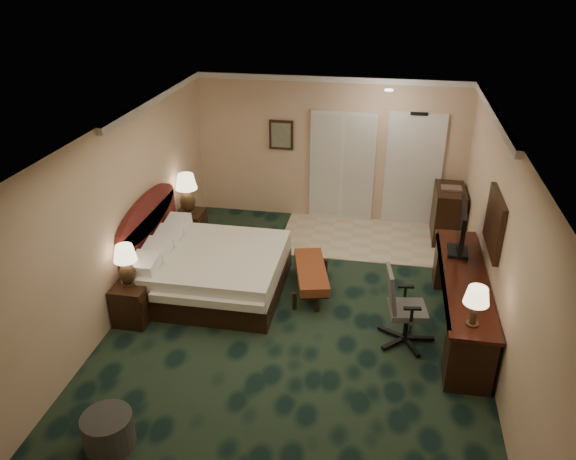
% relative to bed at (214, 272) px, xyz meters
% --- Properties ---
extents(floor, '(5.00, 7.50, 0.00)m').
position_rel_bed_xyz_m(floor, '(1.38, -0.78, -0.32)').
color(floor, black).
rests_on(floor, ground).
extents(ceiling, '(5.00, 7.50, 0.00)m').
position_rel_bed_xyz_m(ceiling, '(1.38, -0.78, 2.38)').
color(ceiling, silver).
rests_on(ceiling, wall_back).
extents(wall_back, '(5.00, 0.00, 2.70)m').
position_rel_bed_xyz_m(wall_back, '(1.38, 2.97, 1.03)').
color(wall_back, tan).
rests_on(wall_back, ground).
extents(wall_left, '(0.00, 7.50, 2.70)m').
position_rel_bed_xyz_m(wall_left, '(-1.12, -0.78, 1.03)').
color(wall_left, tan).
rests_on(wall_left, ground).
extents(wall_right, '(0.00, 7.50, 2.70)m').
position_rel_bed_xyz_m(wall_right, '(3.88, -0.78, 1.03)').
color(wall_right, tan).
rests_on(wall_right, ground).
extents(crown_molding, '(5.00, 7.50, 0.10)m').
position_rel_bed_xyz_m(crown_molding, '(1.38, -0.78, 2.33)').
color(crown_molding, silver).
rests_on(crown_molding, wall_back).
extents(tile_patch, '(3.20, 1.70, 0.01)m').
position_rel_bed_xyz_m(tile_patch, '(2.28, 2.12, -0.32)').
color(tile_patch, beige).
rests_on(tile_patch, ground).
extents(headboard, '(0.12, 2.00, 1.40)m').
position_rel_bed_xyz_m(headboard, '(-1.06, 0.22, 0.38)').
color(headboard, '#471115').
rests_on(headboard, ground).
extents(entry_door, '(1.02, 0.06, 2.18)m').
position_rel_bed_xyz_m(entry_door, '(2.93, 2.94, 0.73)').
color(entry_door, silver).
rests_on(entry_door, ground).
extents(closet_doors, '(1.20, 0.06, 2.10)m').
position_rel_bed_xyz_m(closet_doors, '(1.63, 2.93, 0.73)').
color(closet_doors, silver).
rests_on(closet_doors, ground).
extents(wall_art, '(0.45, 0.06, 0.55)m').
position_rel_bed_xyz_m(wall_art, '(0.48, 2.93, 1.28)').
color(wall_art, '#54655A').
rests_on(wall_art, wall_back).
extents(wall_mirror, '(0.05, 0.95, 0.75)m').
position_rel_bed_xyz_m(wall_mirror, '(3.84, -0.18, 1.23)').
color(wall_mirror, white).
rests_on(wall_mirror, wall_right).
extents(bed, '(2.04, 1.89, 0.65)m').
position_rel_bed_xyz_m(bed, '(0.00, 0.00, 0.00)').
color(bed, white).
rests_on(bed, ground).
extents(nightstand_near, '(0.46, 0.52, 0.57)m').
position_rel_bed_xyz_m(nightstand_near, '(-0.87, -0.94, -0.04)').
color(nightstand_near, black).
rests_on(nightstand_near, ground).
extents(nightstand_far, '(0.45, 0.52, 0.57)m').
position_rel_bed_xyz_m(nightstand_far, '(-0.88, 1.49, -0.04)').
color(nightstand_far, black).
rests_on(nightstand_far, ground).
extents(lamp_near, '(0.40, 0.40, 0.59)m').
position_rel_bed_xyz_m(lamp_near, '(-0.90, -0.92, 0.54)').
color(lamp_near, black).
rests_on(lamp_near, nightstand_near).
extents(lamp_far, '(0.43, 0.43, 0.70)m').
position_rel_bed_xyz_m(lamp_far, '(-0.90, 1.50, 0.59)').
color(lamp_far, black).
rests_on(lamp_far, nightstand_far).
extents(bed_bench, '(0.70, 1.29, 0.42)m').
position_rel_bed_xyz_m(bed_bench, '(1.45, 0.23, -0.12)').
color(bed_bench, brown).
rests_on(bed_bench, ground).
extents(ottoman, '(0.55, 0.55, 0.38)m').
position_rel_bed_xyz_m(ottoman, '(-0.20, -3.08, -0.14)').
color(ottoman, '#303030').
rests_on(ottoman, ground).
extents(desk, '(0.60, 2.77, 0.80)m').
position_rel_bed_xyz_m(desk, '(3.56, -0.30, 0.08)').
color(desk, black).
rests_on(desk, ground).
extents(tv, '(0.15, 0.93, 0.72)m').
position_rel_bed_xyz_m(tv, '(3.52, 0.35, 0.84)').
color(tv, black).
rests_on(tv, desk).
extents(desk_lamp, '(0.30, 0.30, 0.51)m').
position_rel_bed_xyz_m(desk_lamp, '(3.53, -1.40, 0.73)').
color(desk_lamp, black).
rests_on(desk_lamp, desk).
extents(desk_chair, '(0.71, 0.67, 1.08)m').
position_rel_bed_xyz_m(desk_chair, '(2.84, -0.76, 0.21)').
color(desk_chair, '#4E4E4E').
rests_on(desk_chair, ground).
extents(minibar, '(0.50, 0.90, 0.95)m').
position_rel_bed_xyz_m(minibar, '(3.58, 2.42, 0.15)').
color(minibar, black).
rests_on(minibar, ground).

